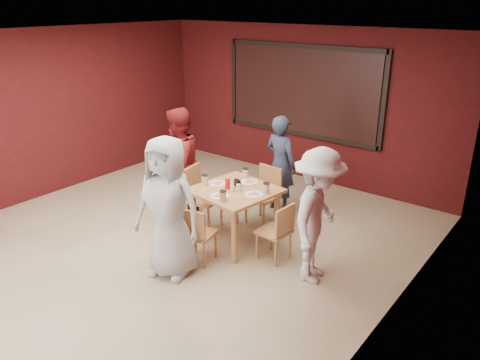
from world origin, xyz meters
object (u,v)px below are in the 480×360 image
Objects in this scene: dining_table at (235,196)px; diner_right at (318,216)px; chair_back at (265,192)px; diner_front at (168,208)px; chair_right at (278,229)px; chair_front at (196,232)px; diner_left at (178,164)px; chair_left at (199,194)px; diner_back at (280,164)px.

diner_right is at bearing -5.20° from dining_table.
diner_front is at bearing -92.86° from chair_back.
chair_front is at bearing -138.61° from chair_right.
diner_front reaches higher than diner_right.
chair_back is 1.69m from diner_right.
diner_right is at bearing 18.79° from diner_front.
dining_table is 1.13m from diner_front.
diner_right reaches higher than chair_back.
chair_back is (-0.00, 1.53, 0.05)m from chair_front.
chair_right is at bearing 41.39° from chair_front.
diner_left is (-1.16, -0.66, 0.37)m from chair_back.
diner_front is 1.06× the size of diner_right.
chair_back is 1.94m from diner_front.
diner_front reaches higher than chair_front.
chair_back is 0.93× the size of chair_left.
chair_left is 2.08m from diner_right.
diner_right is (0.59, -0.07, 0.39)m from chair_right.
diner_front is (0.58, -1.16, 0.36)m from chair_left.
diner_front is at bearing -105.14° from chair_front.
chair_front is at bearing 101.24° from diner_right.
chair_right is at bearing 35.12° from diner_front.
diner_back is at bearing 97.26° from chair_back.
chair_front is 0.50× the size of diner_back.
diner_back is 0.94× the size of diner_right.
chair_left is at bearing 101.50° from diner_front.
chair_right is at bearing -3.82° from dining_table.
chair_back is at bearing 93.04° from dining_table.
diner_left is 1.04× the size of diner_right.
chair_front is at bearing 99.27° from diner_back.
diner_right is at bearing 24.27° from chair_front.
diner_left is at bearing 115.74° from diner_front.
diner_back is (-0.85, 1.34, 0.34)m from chair_right.
dining_table is 0.73m from chair_left.
chair_right is at bearing 129.99° from diner_back.
diner_back reaches higher than chair_left.
chair_front is at bearing 59.87° from diner_front.
dining_table is 0.66× the size of diner_left.
diner_left is (-1.95, 0.18, 0.42)m from chair_right.
chair_right is 0.46× the size of diner_left.
diner_back is (-0.07, 2.03, 0.34)m from chair_front.
chair_front is 0.99× the size of chair_right.
diner_back is 2.02m from diner_right.
diner_right is (1.34, -0.12, 0.13)m from dining_table.
diner_back reaches higher than chair_front.
chair_left is at bearing 176.39° from dining_table.
chair_back is 0.52× the size of diner_right.
diner_right reaches higher than chair_right.
chair_back is (-0.04, 0.79, -0.21)m from dining_table.
chair_left is at bearing 130.54° from chair_front.
chair_right is (0.79, -0.84, -0.04)m from chair_back.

